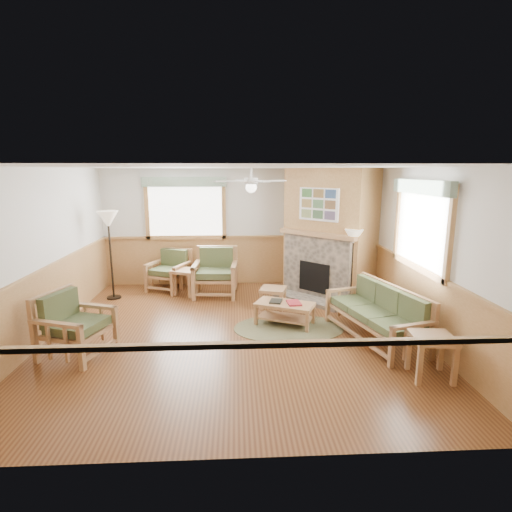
{
  "coord_description": "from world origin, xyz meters",
  "views": [
    {
      "loc": [
        0.04,
        -6.27,
        2.64
      ],
      "look_at": [
        0.4,
        0.7,
        1.15
      ],
      "focal_mm": 28.0,
      "sensor_mm": 36.0,
      "label": 1
    }
  ],
  "objects_px": {
    "end_table_chairs": "(185,282)",
    "floor_lamp_left": "(111,255)",
    "armchair_back_left": "(169,270)",
    "armchair_back_right": "(215,272)",
    "floor_lamp_right": "(352,269)",
    "armchair_left": "(76,325)",
    "coffee_table": "(285,314)",
    "footstool": "(273,298)",
    "end_table_sofa": "(431,357)",
    "sofa": "(375,314)"
  },
  "relations": [
    {
      "from": "end_table_chairs",
      "to": "floor_lamp_left",
      "type": "height_order",
      "value": "floor_lamp_left"
    },
    {
      "from": "armchair_back_left",
      "to": "floor_lamp_left",
      "type": "xyz_separation_m",
      "value": [
        -1.07,
        -0.59,
        0.48
      ]
    },
    {
      "from": "armchair_back_right",
      "to": "floor_lamp_right",
      "type": "distance_m",
      "value": 2.87
    },
    {
      "from": "armchair_left",
      "to": "end_table_chairs",
      "type": "xyz_separation_m",
      "value": [
        1.21,
        2.86,
        -0.19
      ]
    },
    {
      "from": "floor_lamp_left",
      "to": "coffee_table",
      "type": "bearing_deg",
      "value": -25.74
    },
    {
      "from": "footstool",
      "to": "floor_lamp_left",
      "type": "xyz_separation_m",
      "value": [
        -3.31,
        0.79,
        0.72
      ]
    },
    {
      "from": "end_table_sofa",
      "to": "floor_lamp_left",
      "type": "relative_size",
      "value": 0.31
    },
    {
      "from": "end_table_sofa",
      "to": "footstool",
      "type": "relative_size",
      "value": 1.23
    },
    {
      "from": "armchair_back_left",
      "to": "coffee_table",
      "type": "xyz_separation_m",
      "value": [
        2.36,
        -2.25,
        -0.25
      ]
    },
    {
      "from": "armchair_back_right",
      "to": "end_table_sofa",
      "type": "relative_size",
      "value": 1.75
    },
    {
      "from": "end_table_chairs",
      "to": "floor_lamp_left",
      "type": "relative_size",
      "value": 0.3
    },
    {
      "from": "armchair_back_right",
      "to": "armchair_left",
      "type": "height_order",
      "value": "armchair_back_right"
    },
    {
      "from": "end_table_sofa",
      "to": "floor_lamp_right",
      "type": "distance_m",
      "value": 2.84
    },
    {
      "from": "armchair_back_left",
      "to": "floor_lamp_left",
      "type": "bearing_deg",
      "value": -128.78
    },
    {
      "from": "sofa",
      "to": "floor_lamp_right",
      "type": "xyz_separation_m",
      "value": [
        0.07,
        1.56,
        0.35
      ]
    },
    {
      "from": "armchair_back_right",
      "to": "armchair_left",
      "type": "bearing_deg",
      "value": -119.97
    },
    {
      "from": "end_table_chairs",
      "to": "floor_lamp_right",
      "type": "relative_size",
      "value": 0.36
    },
    {
      "from": "armchair_left",
      "to": "floor_lamp_right",
      "type": "height_order",
      "value": "floor_lamp_right"
    },
    {
      "from": "armchair_left",
      "to": "coffee_table",
      "type": "bearing_deg",
      "value": -53.17
    },
    {
      "from": "armchair_left",
      "to": "footstool",
      "type": "distance_m",
      "value": 3.58
    },
    {
      "from": "armchair_back_left",
      "to": "footstool",
      "type": "bearing_deg",
      "value": -9.5
    },
    {
      "from": "armchair_back_right",
      "to": "armchair_left",
      "type": "distance_m",
      "value": 3.37
    },
    {
      "from": "sofa",
      "to": "armchair_left",
      "type": "relative_size",
      "value": 1.98
    },
    {
      "from": "coffee_table",
      "to": "footstool",
      "type": "height_order",
      "value": "footstool"
    },
    {
      "from": "coffee_table",
      "to": "floor_lamp_left",
      "type": "height_order",
      "value": "floor_lamp_left"
    },
    {
      "from": "end_table_sofa",
      "to": "floor_lamp_left",
      "type": "distance_m",
      "value": 6.26
    },
    {
      "from": "armchair_back_right",
      "to": "floor_lamp_left",
      "type": "bearing_deg",
      "value": -172.92
    },
    {
      "from": "armchair_back_left",
      "to": "footstool",
      "type": "xyz_separation_m",
      "value": [
        2.23,
        -1.38,
        -0.24
      ]
    },
    {
      "from": "armchair_back_left",
      "to": "floor_lamp_left",
      "type": "relative_size",
      "value": 0.48
    },
    {
      "from": "sofa",
      "to": "floor_lamp_left",
      "type": "relative_size",
      "value": 1.0
    },
    {
      "from": "armchair_left",
      "to": "floor_lamp_left",
      "type": "bearing_deg",
      "value": 24.79
    },
    {
      "from": "armchair_back_left",
      "to": "coffee_table",
      "type": "height_order",
      "value": "armchair_back_left"
    },
    {
      "from": "end_table_chairs",
      "to": "armchair_back_left",
      "type": "bearing_deg",
      "value": 135.25
    },
    {
      "from": "coffee_table",
      "to": "end_table_chairs",
      "type": "height_order",
      "value": "end_table_chairs"
    },
    {
      "from": "armchair_back_left",
      "to": "coffee_table",
      "type": "relative_size",
      "value": 0.9
    },
    {
      "from": "coffee_table",
      "to": "end_table_sofa",
      "type": "height_order",
      "value": "end_table_sofa"
    },
    {
      "from": "sofa",
      "to": "armchair_left",
      "type": "distance_m",
      "value": 4.52
    },
    {
      "from": "coffee_table",
      "to": "end_table_chairs",
      "type": "bearing_deg",
      "value": 161.17
    },
    {
      "from": "end_table_chairs",
      "to": "footstool",
      "type": "height_order",
      "value": "end_table_chairs"
    },
    {
      "from": "armchair_left",
      "to": "end_table_chairs",
      "type": "distance_m",
      "value": 3.11
    },
    {
      "from": "sofa",
      "to": "end_table_sofa",
      "type": "height_order",
      "value": "sofa"
    },
    {
      "from": "armchair_back_right",
      "to": "coffee_table",
      "type": "height_order",
      "value": "armchair_back_right"
    },
    {
      "from": "end_table_chairs",
      "to": "footstool",
      "type": "xyz_separation_m",
      "value": [
        1.83,
        -0.98,
        -0.07
      ]
    },
    {
      "from": "floor_lamp_left",
      "to": "footstool",
      "type": "bearing_deg",
      "value": -13.4
    },
    {
      "from": "armchair_back_right",
      "to": "coffee_table",
      "type": "xyz_separation_m",
      "value": [
        1.29,
        -1.78,
        -0.31
      ]
    },
    {
      "from": "floor_lamp_right",
      "to": "footstool",
      "type": "bearing_deg",
      "value": -179.79
    },
    {
      "from": "footstool",
      "to": "floor_lamp_left",
      "type": "height_order",
      "value": "floor_lamp_left"
    },
    {
      "from": "floor_lamp_right",
      "to": "coffee_table",
      "type": "bearing_deg",
      "value": -148.44
    },
    {
      "from": "floor_lamp_right",
      "to": "floor_lamp_left",
      "type": "bearing_deg",
      "value": 170.84
    },
    {
      "from": "coffee_table",
      "to": "floor_lamp_right",
      "type": "height_order",
      "value": "floor_lamp_right"
    }
  ]
}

